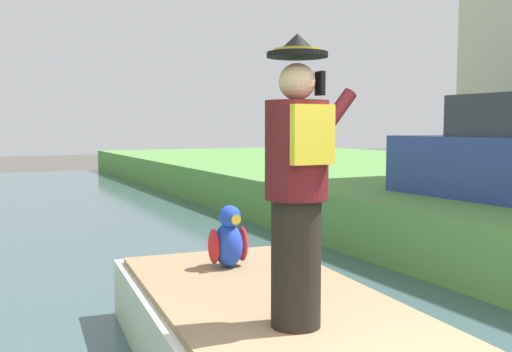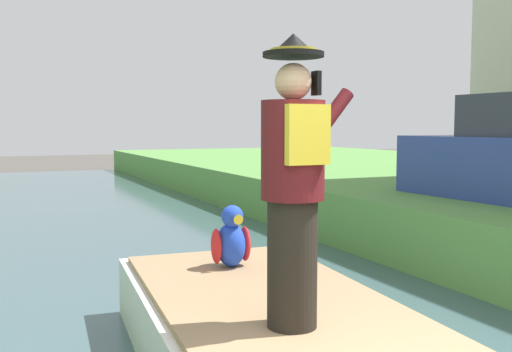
{
  "view_description": "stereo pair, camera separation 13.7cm",
  "coord_description": "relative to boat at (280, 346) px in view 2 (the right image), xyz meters",
  "views": [
    {
      "loc": [
        -1.97,
        -1.62,
        1.99
      ],
      "look_at": [
        -0.02,
        2.37,
        1.61
      ],
      "focal_mm": 40.99,
      "sensor_mm": 36.0,
      "label": 1
    },
    {
      "loc": [
        -1.85,
        -1.68,
        1.99
      ],
      "look_at": [
        -0.02,
        2.37,
        1.61
      ],
      "focal_mm": 40.99,
      "sensor_mm": 36.0,
      "label": 2
    }
  ],
  "objects": [
    {
      "name": "boat",
      "position": [
        0.0,
        0.0,
        0.0
      ],
      "size": [
        2.13,
        4.33,
        0.61
      ],
      "color": "silver",
      "rests_on": "canal_water"
    },
    {
      "name": "person_pirate",
      "position": [
        -0.13,
        -0.44,
        1.23
      ],
      "size": [
        0.61,
        0.42,
        1.85
      ],
      "rotation": [
        0.0,
        0.0,
        -0.18
      ],
      "color": "black",
      "rests_on": "boat"
    },
    {
      "name": "parrot_plush",
      "position": [
        0.1,
        1.2,
        0.55
      ],
      "size": [
        0.36,
        0.35,
        0.57
      ],
      "color": "blue",
      "rests_on": "boat"
    }
  ]
}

